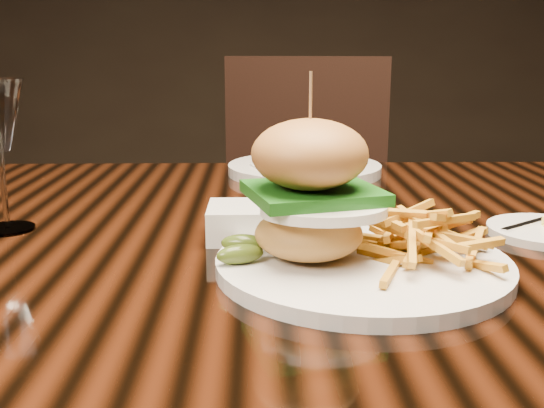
{
  "coord_description": "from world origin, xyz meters",
  "views": [
    {
      "loc": [
        -0.02,
        -0.8,
        0.97
      ],
      "look_at": [
        -0.01,
        -0.14,
        0.81
      ],
      "focal_mm": 42.0,
      "sensor_mm": 36.0,
      "label": 1
    }
  ],
  "objects_px": {
    "burger_plate": "(352,224)",
    "far_dish": "(305,164)",
    "dining_table": "(275,279)",
    "chair_far": "(300,211)"
  },
  "relations": [
    {
      "from": "far_dish",
      "to": "burger_plate",
      "type": "bearing_deg",
      "value": -88.95
    },
    {
      "from": "burger_plate",
      "to": "far_dish",
      "type": "relative_size",
      "value": 1.08
    },
    {
      "from": "burger_plate",
      "to": "chair_far",
      "type": "distance_m",
      "value": 1.1
    },
    {
      "from": "dining_table",
      "to": "chair_far",
      "type": "relative_size",
      "value": 1.68
    },
    {
      "from": "dining_table",
      "to": "burger_plate",
      "type": "bearing_deg",
      "value": -68.56
    },
    {
      "from": "dining_table",
      "to": "far_dish",
      "type": "bearing_deg",
      "value": 79.4
    },
    {
      "from": "far_dish",
      "to": "chair_far",
      "type": "relative_size",
      "value": 0.29
    },
    {
      "from": "dining_table",
      "to": "chair_far",
      "type": "height_order",
      "value": "chair_far"
    },
    {
      "from": "burger_plate",
      "to": "chair_far",
      "type": "bearing_deg",
      "value": 85.58
    },
    {
      "from": "far_dish",
      "to": "chair_far",
      "type": "xyz_separation_m",
      "value": [
        0.03,
        0.55,
        -0.23
      ]
    }
  ]
}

